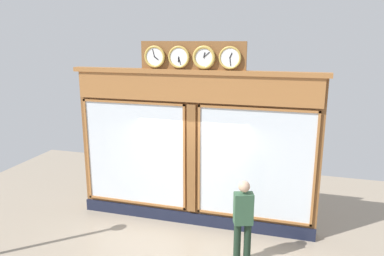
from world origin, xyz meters
The scene contains 2 objects.
shop_facade centered at (0.00, -0.12, 1.86)m, with size 5.70×0.42×4.23m.
pedestrian centered at (-1.37, 1.20, 0.93)m, with size 0.41×0.33×1.69m.
Camera 1 is at (-2.23, 7.68, 4.28)m, focal length 34.56 mm.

